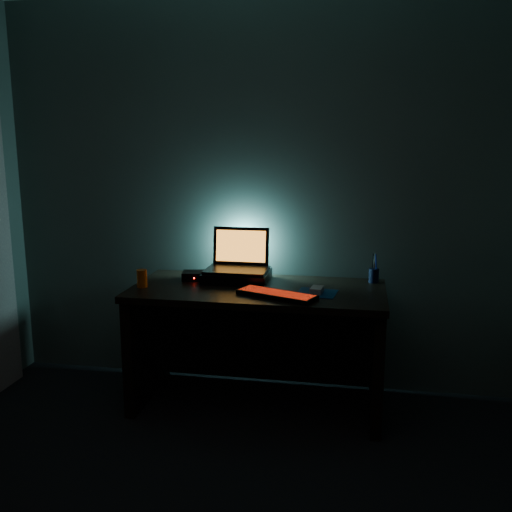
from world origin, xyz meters
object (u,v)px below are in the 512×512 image
at_px(keyboard, 277,295).
at_px(mouse, 317,290).
at_px(router, 195,276).
at_px(laptop, 238,260).
at_px(pen_cup, 374,275).
at_px(juice_glass, 142,278).

height_order(keyboard, mouse, mouse).
xyz_separation_m(mouse, router, (-0.78, 0.19, 0.01)).
xyz_separation_m(laptop, pen_cup, (0.84, 0.06, -0.08)).
bearing_deg(pen_cup, juice_glass, -164.99).
distance_m(laptop, pen_cup, 0.84).
bearing_deg(mouse, router, 173.09).
bearing_deg(keyboard, mouse, 51.05).
distance_m(juice_glass, router, 0.35).
distance_m(pen_cup, router, 1.11).
height_order(laptop, pen_cup, laptop).
xyz_separation_m(pen_cup, juice_glass, (-1.36, -0.36, 0.01)).
bearing_deg(pen_cup, laptop, -175.88).
xyz_separation_m(laptop, juice_glass, (-0.52, -0.30, -0.07)).
relative_size(mouse, juice_glass, 1.01).
distance_m(keyboard, pen_cup, 0.69).
xyz_separation_m(laptop, keyboard, (0.30, -0.38, -0.11)).
height_order(mouse, juice_glass, juice_glass).
distance_m(pen_cup, juice_glass, 1.41).
xyz_separation_m(pen_cup, router, (-1.10, -0.13, -0.02)).
height_order(mouse, pen_cup, pen_cup).
height_order(keyboard, pen_cup, pen_cup).
bearing_deg(mouse, juice_glass, -170.76).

